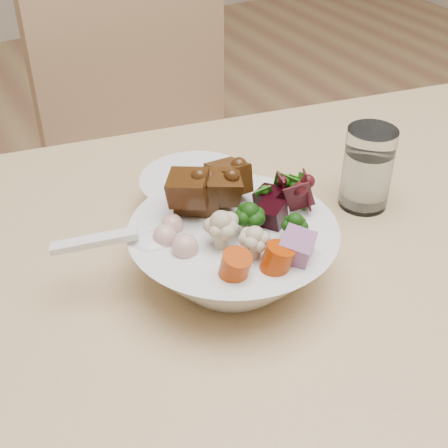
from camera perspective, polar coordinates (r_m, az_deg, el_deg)
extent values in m
cube|color=#D7BB7F|center=(0.80, 15.79, -2.97)|extent=(1.54, 1.02, 0.04)
cube|color=tan|center=(1.26, -3.46, 2.99)|extent=(0.46, 0.46, 0.04)
cube|color=tan|center=(1.31, -8.41, 15.47)|extent=(0.43, 0.07, 0.47)
cylinder|color=tan|center=(1.23, -6.01, -12.88)|extent=(0.03, 0.03, 0.43)
cylinder|color=tan|center=(1.37, 7.33, -6.56)|extent=(0.03, 0.03, 0.43)
cylinder|color=tan|center=(1.47, -12.80, -3.86)|extent=(0.03, 0.03, 0.43)
cylinder|color=tan|center=(1.60, -0.95, 0.64)|extent=(0.03, 0.03, 0.43)
sphere|color=black|center=(0.66, 2.31, 0.04)|extent=(0.04, 0.04, 0.04)
sphere|color=beige|center=(0.64, -0.27, -0.97)|extent=(0.04, 0.04, 0.04)
cube|color=black|center=(0.71, 4.29, 2.07)|extent=(0.04, 0.04, 0.03)
cube|color=#8F5686|center=(0.63, 6.60, -2.32)|extent=(0.05, 0.05, 0.04)
cylinder|color=#BB3D04|center=(0.61, 1.00, -3.97)|extent=(0.04, 0.04, 0.03)
sphere|color=#DEA69B|center=(0.64, -3.60, -2.09)|extent=(0.03, 0.03, 0.03)
ellipsoid|color=white|center=(0.66, -6.36, -1.66)|extent=(0.06, 0.05, 0.02)
cube|color=white|center=(0.66, -11.77, -1.52)|extent=(0.09, 0.05, 0.02)
cylinder|color=silver|center=(0.83, 12.98, 4.99)|extent=(0.06, 0.06, 0.11)
cylinder|color=silver|center=(0.84, 12.86, 4.18)|extent=(0.05, 0.05, 0.07)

